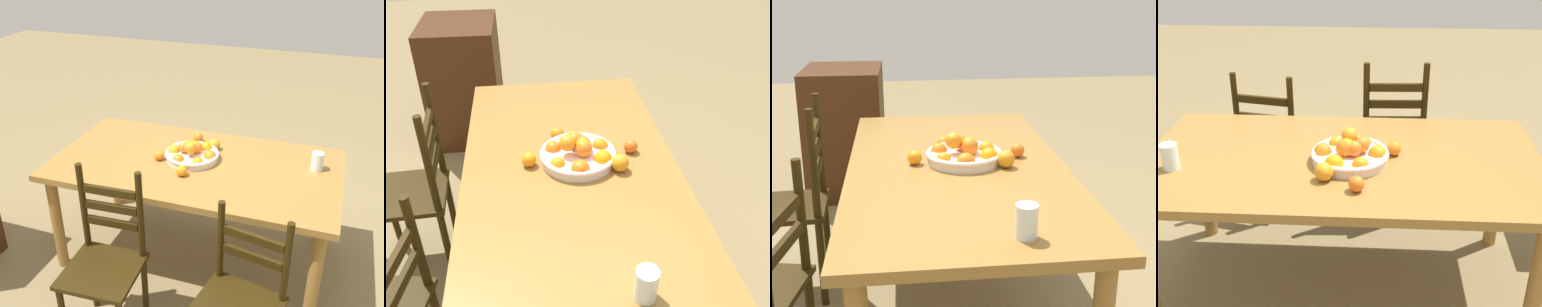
# 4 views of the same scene
# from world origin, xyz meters

# --- Properties ---
(ground_plane) EXTENTS (12.00, 12.00, 0.00)m
(ground_plane) POSITION_xyz_m (0.00, 0.00, 0.00)
(ground_plane) COLOR olive
(dining_table) EXTENTS (1.81, 0.97, 0.73)m
(dining_table) POSITION_xyz_m (0.00, 0.00, 0.65)
(dining_table) COLOR olive
(dining_table) RESTS_ON ground
(chair_near_window) EXTENTS (0.47, 0.47, 0.90)m
(chair_near_window) POSITION_xyz_m (-0.49, 0.80, 0.43)
(chair_near_window) COLOR black
(chair_near_window) RESTS_ON ground
(chair_by_cabinet) EXTENTS (0.40, 0.40, 0.99)m
(chair_by_cabinet) POSITION_xyz_m (0.25, 0.77, 0.47)
(chair_by_cabinet) COLOR black
(chair_by_cabinet) RESTS_ON ground
(fruit_bowl) EXTENTS (0.35, 0.35, 0.14)m
(fruit_bowl) POSITION_xyz_m (0.04, -0.04, 0.77)
(fruit_bowl) COLOR silver
(fruit_bowl) RESTS_ON dining_table
(orange_loose_0) EXTENTS (0.07, 0.07, 0.07)m
(orange_loose_0) POSITION_xyz_m (0.08, -0.29, 0.77)
(orange_loose_0) COLOR orange
(orange_loose_0) RESTS_ON dining_table
(orange_loose_1) EXTENTS (0.07, 0.07, 0.07)m
(orange_loose_1) POSITION_xyz_m (0.03, 0.19, 0.77)
(orange_loose_1) COLOR orange
(orange_loose_1) RESTS_ON dining_table
(orange_loose_2) EXTENTS (0.08, 0.08, 0.08)m
(orange_loose_2) POSITION_xyz_m (-0.06, -0.21, 0.77)
(orange_loose_2) COLOR orange
(orange_loose_2) RESTS_ON dining_table
(orange_loose_3) EXTENTS (0.06, 0.06, 0.06)m
(orange_loose_3) POSITION_xyz_m (0.23, 0.04, 0.76)
(orange_loose_3) COLOR orange
(orange_loose_3) RESTS_ON dining_table
(drinking_glass) EXTENTS (0.07, 0.07, 0.12)m
(drinking_glass) POSITION_xyz_m (-0.74, -0.15, 0.79)
(drinking_glass) COLOR silver
(drinking_glass) RESTS_ON dining_table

